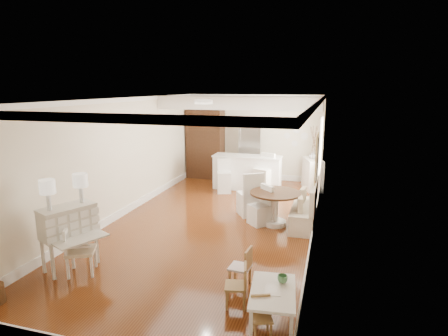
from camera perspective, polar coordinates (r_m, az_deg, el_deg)
The scene contains 19 objects.
room at distance 8.43m, azimuth -0.95°, elevation 5.01°, with size 9.00×9.04×2.82m.
secretary_bureau at distance 6.95m, azimuth -22.51°, elevation -9.73°, with size 0.87×0.88×1.11m, color silver.
gustavian_armchair at distance 6.75m, azimuth -20.97°, elevation -11.57°, with size 0.47×0.47×0.82m, color white.
kids_table at distance 5.25m, azimuth 7.40°, elevation -20.23°, with size 0.57×0.95×0.48m, color white.
kids_chair_a at distance 5.52m, azimuth 1.81°, elevation -17.42°, with size 0.31×0.31×0.63m, color olive.
kids_chair_b at distance 5.99m, azimuth 2.46°, elevation -14.78°, with size 0.31×0.31×0.65m, color #997245.
kids_chair_c at distance 5.00m, azimuth 5.77°, elevation -21.69°, with size 0.25×0.25×0.52m, color tan.
banquette at distance 8.57m, azimuth 12.06°, elevation -5.36°, with size 0.52×1.60×0.98m, color silver.
dining_table at distance 8.47m, azimuth 7.78°, elevation -6.16°, with size 1.13×1.13×0.77m, color #432715.
slip_chair_near at distance 8.47m, azimuth 5.51°, elevation -5.68°, with size 0.42×0.44×0.89m, color white.
slip_chair_far at distance 9.05m, azimuth 3.96°, elevation -3.85°, with size 0.51×0.53×1.08m, color white.
breakfast_counter at distance 11.32m, azimuth 3.54°, elevation -0.67°, with size 2.05×0.65×1.03m, color white.
bar_stool_left at distance 10.93m, azimuth 0.03°, elevation -1.25°, with size 0.39×0.39×0.98m, color white.
bar_stool_right at distance 10.97m, azimuth 6.11°, elevation -0.81°, with size 0.46×0.46×1.15m, color white.
pantry_cabinet at distance 12.68m, azimuth -2.85°, elevation 3.67°, with size 1.20×0.60×2.30m, color #381E11.
fridge at distance 12.21m, azimuth 5.58°, elevation 2.10°, with size 0.75×0.65×1.80m, color silver.
sideboard at distance 11.61m, azimuth 13.33°, elevation -0.90°, with size 0.43×0.98×0.93m, color white.
pencil_cup at distance 5.28m, azimuth 8.90°, elevation -16.35°, with size 0.13×0.13×0.11m, color #569460.
branch_vase at distance 11.55m, azimuth 13.37°, elevation 1.94°, with size 0.21×0.21×0.22m, color silver.
Camera 1 is at (2.52, -7.66, 3.05)m, focal length 30.00 mm.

